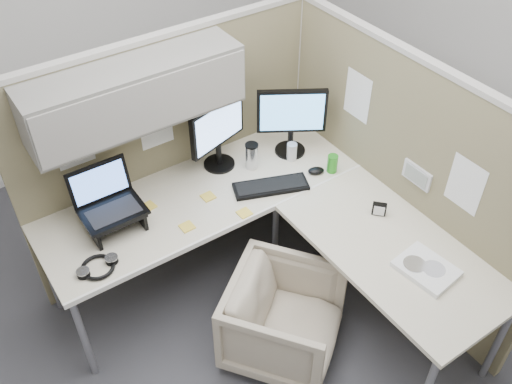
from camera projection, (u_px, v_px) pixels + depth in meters
ground at (265, 318)px, 3.66m from camera, size 4.50×4.50×0.00m
partition_back at (156, 127)px, 3.36m from camera, size 2.00×0.36×1.63m
partition_right at (394, 175)px, 3.46m from camera, size 0.07×2.03×1.63m
desk at (271, 223)px, 3.34m from camera, size 2.00×1.98×0.73m
office_chair at (284, 316)px, 3.29m from camera, size 0.83×0.83×0.63m
monitor_left at (218, 130)px, 3.49m from camera, size 0.43×0.20×0.47m
monitor_right at (292, 117)px, 3.60m from camera, size 0.39×0.26×0.47m
laptop_station at (111, 208)px, 3.17m from camera, size 0.35×0.30×0.36m
keyboard at (271, 186)px, 3.50m from camera, size 0.48×0.31×0.02m
mouse at (316, 171)px, 3.60m from camera, size 0.12×0.10×0.04m
travel_mug at (252, 156)px, 3.60m from camera, size 0.08×0.08×0.18m
soda_can_green at (332, 164)px, 3.59m from camera, size 0.07×0.07×0.12m
soda_can_silver at (292, 152)px, 3.68m from camera, size 0.07×0.07×0.12m
sticky_note_b at (244, 213)px, 3.33m from camera, size 0.08×0.08×0.01m
sticky_note_d at (208, 197)px, 3.44m from camera, size 0.08×0.08×0.01m
sticky_note_a at (187, 227)px, 3.25m from camera, size 0.08×0.08×0.01m
sticky_note_c at (149, 206)px, 3.37m from camera, size 0.09×0.09×0.01m
headphones at (98, 267)px, 3.01m from camera, size 0.23×0.19×0.03m
paper_stack at (426, 269)px, 3.00m from camera, size 0.27×0.32×0.03m
desk_clock at (379, 209)px, 3.30m from camera, size 0.08×0.08×0.08m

